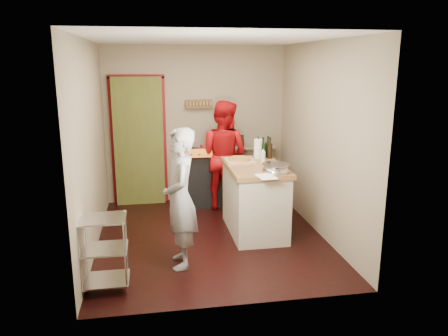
{
  "coord_description": "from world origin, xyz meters",
  "views": [
    {
      "loc": [
        -0.76,
        -5.52,
        2.32
      ],
      "look_at": [
        0.18,
        0.0,
        0.96
      ],
      "focal_mm": 35.0,
      "sensor_mm": 36.0,
      "label": 1
    }
  ],
  "objects": [
    {
      "name": "right_wall",
      "position": [
        1.5,
        0.0,
        1.3
      ],
      "size": [
        0.04,
        3.5,
        2.6
      ],
      "primitive_type": "cube",
      "color": "gray",
      "rests_on": "ground"
    },
    {
      "name": "island",
      "position": [
        0.63,
        0.1,
        0.5
      ],
      "size": [
        0.75,
        1.42,
        1.27
      ],
      "color": "#B8AC9C",
      "rests_on": "ground"
    },
    {
      "name": "left_wall",
      "position": [
        -1.5,
        0.0,
        1.3
      ],
      "size": [
        0.04,
        3.5,
        2.6
      ],
      "primitive_type": "cube",
      "color": "gray",
      "rests_on": "ground"
    },
    {
      "name": "person_stripe",
      "position": [
        -0.45,
        -0.77,
        0.81
      ],
      "size": [
        0.39,
        0.59,
        1.62
      ],
      "primitive_type": "imported",
      "rotation": [
        0.0,
        0.0,
        -1.57
      ],
      "color": "#A1A1A5",
      "rests_on": "ground"
    },
    {
      "name": "person_red",
      "position": [
        0.37,
        1.2,
        0.87
      ],
      "size": [
        1.07,
        1.03,
        1.74
      ],
      "primitive_type": "imported",
      "rotation": [
        0.0,
        0.0,
        2.53
      ],
      "color": "#AA0B0F",
      "rests_on": "ground"
    },
    {
      "name": "wire_shelving",
      "position": [
        -1.28,
        -1.2,
        0.44
      ],
      "size": [
        0.48,
        0.4,
        0.8
      ],
      "color": "silver",
      "rests_on": "ground"
    },
    {
      "name": "floor",
      "position": [
        0.0,
        0.0,
        0.0
      ],
      "size": [
        3.5,
        3.5,
        0.0
      ],
      "primitive_type": "plane",
      "color": "black",
      "rests_on": "ground"
    },
    {
      "name": "ceiling",
      "position": [
        0.0,
        0.0,
        2.61
      ],
      "size": [
        3.0,
        3.5,
        0.02
      ],
      "primitive_type": "cube",
      "color": "white",
      "rests_on": "back_wall"
    },
    {
      "name": "back_wall",
      "position": [
        -0.64,
        1.78,
        1.13
      ],
      "size": [
        3.0,
        0.44,
        2.6
      ],
      "color": "gray",
      "rests_on": "ground"
    },
    {
      "name": "stove",
      "position": [
        0.05,
        1.42,
        0.45
      ],
      "size": [
        0.6,
        0.63,
        1.0
      ],
      "color": "black",
      "rests_on": "ground"
    }
  ]
}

